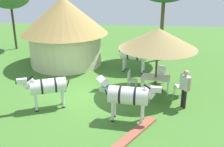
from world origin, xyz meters
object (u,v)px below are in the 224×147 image
object	(u,v)px
shade_umbrella	(158,38)
guest_beside_umbrella	(185,85)
striped_lounge_chair	(106,85)
zebra_by_umbrella	(47,87)
patio_chair_near_hut	(181,85)
patio_chair_west_end	(131,79)
patio_chair_near_lawn	(161,73)
zebra_nearest_camera	(135,54)
thatched_hut	(65,29)
patio_dining_table	(156,79)
patio_chair_east_end	(146,90)
zebra_toward_hut	(130,96)

from	to	relation	value
shade_umbrella	guest_beside_umbrella	xyz separation A→B (m)	(1.10, -1.56, -1.60)
striped_lounge_chair	zebra_by_umbrella	size ratio (longest dim) A/B	0.47
patio_chair_near_hut	zebra_by_umbrella	distance (m)	6.00
patio_chair_west_end	guest_beside_umbrella	world-z (taller)	guest_beside_umbrella
patio_chair_near_lawn	zebra_nearest_camera	world-z (taller)	zebra_nearest_camera
guest_beside_umbrella	zebra_by_umbrella	bearing A→B (deg)	-112.82
thatched_hut	patio_chair_near_hut	xyz separation A→B (m)	(6.46, -4.09, -1.71)
patio_chair_near_lawn	zebra_nearest_camera	size ratio (longest dim) A/B	0.43
patio_chair_west_end	zebra_nearest_camera	bearing A→B (deg)	-172.27
striped_lounge_chair	guest_beside_umbrella	bearing A→B (deg)	89.00
patio_chair_west_end	patio_dining_table	bearing A→B (deg)	90.00
patio_chair_east_end	zebra_toward_hut	world-z (taller)	zebra_toward_hut
zebra_nearest_camera	shade_umbrella	bearing A→B (deg)	34.31
patio_chair_near_hut	zebra_nearest_camera	size ratio (longest dim) A/B	0.43
thatched_hut	patio_chair_near_lawn	size ratio (longest dim) A/B	5.79
thatched_hut	guest_beside_umbrella	world-z (taller)	thatched_hut
patio_chair_east_end	zebra_nearest_camera	xyz separation A→B (m)	(-0.60, 3.80, 0.52)
shade_umbrella	zebra_toward_hut	size ratio (longest dim) A/B	1.66
patio_chair_near_lawn	zebra_by_umbrella	size ratio (longest dim) A/B	0.45
patio_chair_near_hut	zebra_nearest_camera	world-z (taller)	zebra_nearest_camera
thatched_hut	patio_chair_west_end	world-z (taller)	thatched_hut
thatched_hut	patio_dining_table	distance (m)	6.67
patio_chair_east_end	zebra_by_umbrella	bearing A→B (deg)	-143.33
guest_beside_umbrella	zebra_toward_hut	distance (m)	2.59
patio_dining_table	guest_beside_umbrella	distance (m)	1.95
patio_dining_table	zebra_by_umbrella	distance (m)	5.07
guest_beside_umbrella	patio_chair_west_end	bearing A→B (deg)	-156.87
shade_umbrella	patio_chair_west_end	world-z (taller)	shade_umbrella
thatched_hut	shade_umbrella	distance (m)	6.49
guest_beside_umbrella	zebra_nearest_camera	size ratio (longest dim) A/B	0.80
patio_dining_table	patio_chair_near_lawn	world-z (taller)	patio_chair_near_lawn
zebra_by_umbrella	guest_beside_umbrella	bearing A→B (deg)	-107.18
shade_umbrella	zebra_nearest_camera	size ratio (longest dim) A/B	1.70
shade_umbrella	patio_chair_near_hut	world-z (taller)	shade_umbrella
patio_chair_east_end	guest_beside_umbrella	world-z (taller)	guest_beside_umbrella
patio_dining_table	patio_chair_west_end	size ratio (longest dim) A/B	1.61
patio_dining_table	zebra_by_umbrella	xyz separation A→B (m)	(-4.58, -2.16, 0.32)
zebra_nearest_camera	zebra_by_umbrella	size ratio (longest dim) A/B	1.06
shade_umbrella	striped_lounge_chair	size ratio (longest dim) A/B	3.85
guest_beside_umbrella	shade_umbrella	bearing A→B (deg)	-173.66
patio_chair_west_end	patio_chair_east_end	size ratio (longest dim) A/B	1.00
striped_lounge_chair	thatched_hut	bearing A→B (deg)	-120.83
patio_chair_near_hut	thatched_hut	bearing A→B (deg)	76.68
patio_dining_table	guest_beside_umbrella	bearing A→B (deg)	-54.85
patio_chair_near_hut	zebra_toward_hut	xyz separation A→B (m)	(-2.28, -2.47, 0.52)
guest_beside_umbrella	striped_lounge_chair	size ratio (longest dim) A/B	1.81
patio_chair_west_end	zebra_by_umbrella	xyz separation A→B (m)	(-3.39, -2.38, 0.46)
zebra_by_umbrella	patio_chair_near_hut	bearing A→B (deg)	-95.98
patio_dining_table	zebra_by_umbrella	size ratio (longest dim) A/B	0.73
patio_dining_table	patio_chair_west_end	bearing A→B (deg)	169.29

